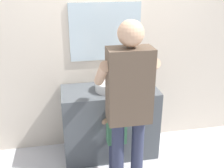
# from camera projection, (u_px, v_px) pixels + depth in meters

# --- Properties ---
(ground_plane) EXTENTS (14.00, 14.00, 0.00)m
(ground_plane) POSITION_uv_depth(u_px,v_px,m) (114.00, 166.00, 3.18)
(ground_plane) COLOR silver
(back_wall) EXTENTS (4.40, 0.10, 2.70)m
(back_wall) POSITION_uv_depth(u_px,v_px,m) (105.00, 44.00, 3.23)
(back_wall) COLOR beige
(back_wall) RESTS_ON ground
(vanity_cabinet) EXTENTS (1.14, 0.54, 0.88)m
(vanity_cabinet) POSITION_uv_depth(u_px,v_px,m) (110.00, 122.00, 3.29)
(vanity_cabinet) COLOR #4C5156
(vanity_cabinet) RESTS_ON ground
(sink_basin) EXTENTS (0.35, 0.35, 0.11)m
(sink_basin) POSITION_uv_depth(u_px,v_px,m) (110.00, 86.00, 3.08)
(sink_basin) COLOR white
(sink_basin) RESTS_ON vanity_cabinet
(faucet) EXTENTS (0.18, 0.14, 0.18)m
(faucet) POSITION_uv_depth(u_px,v_px,m) (107.00, 77.00, 3.26)
(faucet) COLOR #B7BABF
(faucet) RESTS_ON vanity_cabinet
(toothbrush_cup) EXTENTS (0.07, 0.07, 0.21)m
(toothbrush_cup) POSITION_uv_depth(u_px,v_px,m) (139.00, 81.00, 3.22)
(toothbrush_cup) COLOR #D86666
(toothbrush_cup) RESTS_ON vanity_cabinet
(child_toddler) EXTENTS (0.28, 0.28, 0.91)m
(child_toddler) POSITION_uv_depth(u_px,v_px,m) (116.00, 132.00, 2.88)
(child_toddler) COLOR #2D334C
(child_toddler) RESTS_ON ground
(adult_parent) EXTENTS (0.55, 0.58, 1.79)m
(adult_parent) POSITION_uv_depth(u_px,v_px,m) (129.00, 96.00, 2.48)
(adult_parent) COLOR #2D334C
(adult_parent) RESTS_ON ground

